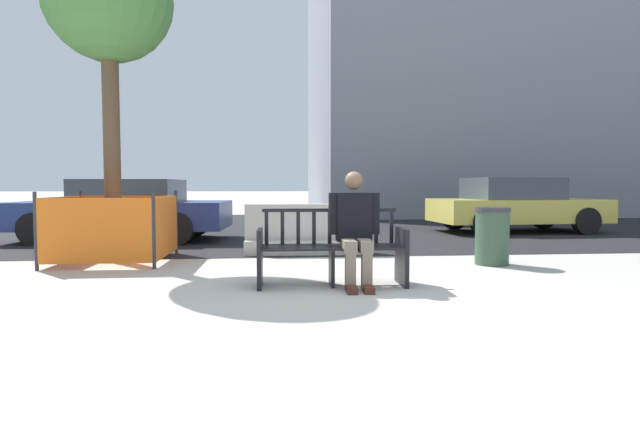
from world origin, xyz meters
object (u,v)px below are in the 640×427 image
object	(u,v)px
seated_person	(355,226)
car_sedan_mid	(124,210)
construction_fence	(114,226)
car_taxi_near	(515,205)
street_bench	(331,251)
street_tree	(109,2)
trash_bin	(492,236)
jersey_barrier_centre	(304,233)

from	to	relation	value
seated_person	car_sedan_mid	bearing A→B (deg)	128.30
seated_person	construction_fence	bearing A→B (deg)	147.10
car_taxi_near	car_sedan_mid	world-z (taller)	car_taxi_near
street_bench	street_tree	distance (m)	5.10
construction_fence	car_sedan_mid	xyz separation A→B (m)	(-0.72, 2.98, 0.11)
seated_person	trash_bin	xyz separation A→B (m)	(2.24, 1.35, -0.27)
construction_fence	car_sedan_mid	world-z (taller)	car_sedan_mid
jersey_barrier_centre	seated_person	bearing A→B (deg)	-81.73
car_taxi_near	car_sedan_mid	distance (m)	9.16
car_taxi_near	seated_person	bearing A→B (deg)	-128.83
street_bench	seated_person	xyz separation A→B (m)	(0.26, -0.06, 0.29)
car_sedan_mid	trash_bin	size ratio (longest dim) A/B	5.30
construction_fence	street_tree	bearing A→B (deg)	90.00
street_bench	seated_person	size ratio (longest dim) A/B	1.29
street_bench	street_tree	bearing A→B (deg)	145.69
street_bench	jersey_barrier_centre	size ratio (longest dim) A/B	0.84
car_taxi_near	jersey_barrier_centre	bearing A→B (deg)	-147.90
street_tree	trash_bin	bearing A→B (deg)	-8.32
street_bench	trash_bin	size ratio (longest dim) A/B	2.02
seated_person	car_taxi_near	distance (m)	8.02
jersey_barrier_centre	car_sedan_mid	world-z (taller)	car_sedan_mid
street_bench	construction_fence	world-z (taller)	construction_fence
seated_person	street_tree	world-z (taller)	street_tree
seated_person	car_sedan_mid	world-z (taller)	seated_person
jersey_barrier_centre	car_taxi_near	world-z (taller)	car_taxi_near
construction_fence	car_sedan_mid	distance (m)	3.07
construction_fence	trash_bin	world-z (taller)	construction_fence
jersey_barrier_centre	trash_bin	bearing A→B (deg)	-29.23
trash_bin	construction_fence	bearing A→B (deg)	171.68
street_tree	construction_fence	size ratio (longest dim) A/B	3.03
jersey_barrier_centre	construction_fence	world-z (taller)	construction_fence
street_bench	jersey_barrier_centre	bearing A→B (deg)	93.09
seated_person	construction_fence	distance (m)	4.00
car_taxi_near	street_tree	bearing A→B (deg)	-154.06
jersey_barrier_centre	construction_fence	xyz separation A→B (m)	(-2.94, -0.67, 0.19)
street_bench	car_sedan_mid	xyz separation A→B (m)	(-3.81, 5.09, 0.25)
jersey_barrier_centre	construction_fence	size ratio (longest dim) A/B	1.26
street_tree	car_sedan_mid	size ratio (longest dim) A/B	1.10
street_bench	car_sedan_mid	distance (m)	6.36
construction_fence	car_taxi_near	world-z (taller)	car_taxi_near
seated_person	car_taxi_near	bearing A→B (deg)	51.17
car_sedan_mid	trash_bin	bearing A→B (deg)	-31.07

